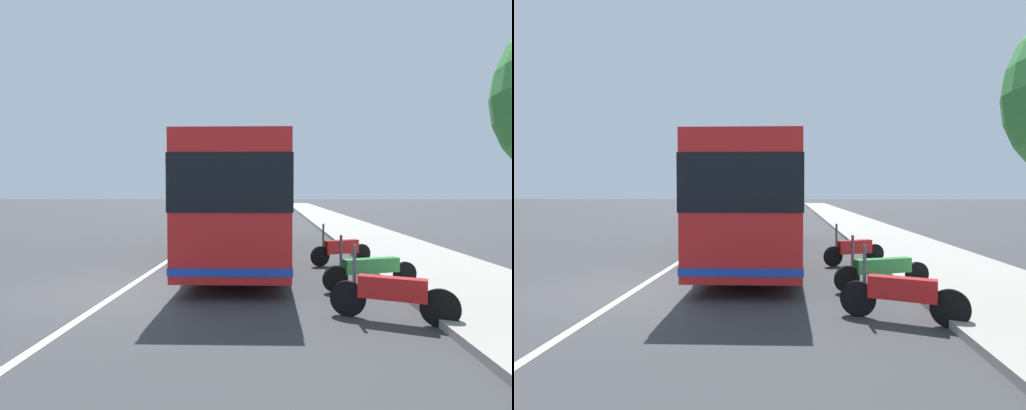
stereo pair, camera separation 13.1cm
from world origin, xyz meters
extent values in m
plane|color=#38383A|center=(0.00, 0.00, 0.00)|extent=(220.00, 220.00, 0.00)
cube|color=#9E998E|center=(10.00, -7.76, 0.07)|extent=(110.00, 3.60, 0.14)
cube|color=silver|center=(10.00, 0.00, 0.00)|extent=(110.00, 0.16, 0.01)
cube|color=red|center=(4.96, -2.38, 1.90)|extent=(12.15, 2.60, 3.09)
cube|color=black|center=(4.96, -2.38, 2.36)|extent=(12.19, 2.64, 1.18)
cube|color=#193FB2|center=(4.96, -2.38, 0.60)|extent=(12.18, 2.63, 0.16)
cylinder|color=black|center=(8.83, -1.21, 0.50)|extent=(1.00, 0.31, 1.00)
cylinder|color=black|center=(8.86, -3.45, 0.50)|extent=(1.00, 0.31, 1.00)
cylinder|color=black|center=(1.07, -1.31, 0.50)|extent=(1.00, 0.31, 1.00)
cylinder|color=black|center=(1.10, -3.55, 0.50)|extent=(1.00, 0.31, 1.00)
cylinder|color=black|center=(-1.85, -4.62, 0.31)|extent=(0.30, 0.61, 0.62)
cylinder|color=black|center=(-2.39, -5.99, 0.31)|extent=(0.30, 0.61, 0.62)
cube|color=red|center=(-2.12, -5.30, 0.56)|extent=(0.63, 1.12, 0.37)
cylinder|color=#4C4C51|center=(-1.89, -4.72, 0.91)|extent=(0.06, 0.06, 0.70)
cylinder|color=black|center=(-0.14, -4.66, 0.29)|extent=(0.26, 0.57, 0.58)
cylinder|color=black|center=(0.43, -6.32, 0.29)|extent=(0.26, 0.57, 0.58)
cube|color=#338C3F|center=(0.15, -5.49, 0.54)|extent=(0.65, 1.33, 0.32)
cylinder|color=#4C4C51|center=(-0.09, -4.78, 0.89)|extent=(0.06, 0.06, 0.70)
cylinder|color=black|center=(2.95, -4.68, 0.30)|extent=(0.31, 0.58, 0.59)
cylinder|color=black|center=(3.52, -6.00, 0.30)|extent=(0.31, 0.58, 0.59)
cube|color=red|center=(3.23, -5.34, 0.55)|extent=(0.65, 1.09, 0.39)
cylinder|color=#4C4C51|center=(2.99, -4.78, 0.90)|extent=(0.06, 0.06, 0.70)
cube|color=gold|center=(38.66, -2.32, 0.53)|extent=(4.28, 1.98, 0.70)
cube|color=black|center=(38.57, -2.31, 1.13)|extent=(2.01, 1.72, 0.50)
cylinder|color=black|center=(40.08, -1.59, 0.32)|extent=(0.65, 0.25, 0.64)
cylinder|color=black|center=(40.00, -3.19, 0.32)|extent=(0.65, 0.25, 0.64)
cylinder|color=black|center=(37.32, -1.44, 0.32)|extent=(0.65, 0.25, 0.64)
cylinder|color=black|center=(37.24, -3.05, 0.32)|extent=(0.65, 0.25, 0.64)
cube|color=#2D7238|center=(30.24, -2.76, 0.58)|extent=(3.97, 1.94, 0.80)
cube|color=black|center=(30.33, -2.76, 1.25)|extent=(2.10, 1.77, 0.54)
cylinder|color=black|center=(31.55, -1.90, 0.32)|extent=(0.64, 0.23, 0.64)
cylinder|color=black|center=(31.53, -3.64, 0.32)|extent=(0.64, 0.23, 0.64)
cylinder|color=black|center=(28.94, -1.88, 0.32)|extent=(0.64, 0.23, 0.64)
cylinder|color=black|center=(28.93, -3.62, 0.32)|extent=(0.64, 0.23, 0.64)
cube|color=silver|center=(46.99, -3.23, 0.57)|extent=(4.47, 1.95, 0.78)
cube|color=black|center=(46.87, -3.23, 1.24)|extent=(2.09, 1.71, 0.56)
cylinder|color=black|center=(48.41, -2.36, 0.32)|extent=(0.65, 0.25, 0.64)
cylinder|color=black|center=(48.47, -3.97, 0.32)|extent=(0.65, 0.25, 0.64)
cylinder|color=black|center=(45.51, -2.48, 0.32)|extent=(0.65, 0.25, 0.64)
cylinder|color=black|center=(45.57, -4.10, 0.32)|extent=(0.65, 0.25, 0.64)
camera|label=1|loc=(-9.06, -3.30, 2.18)|focal=28.95mm
camera|label=2|loc=(-9.06, -3.43, 2.18)|focal=28.95mm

